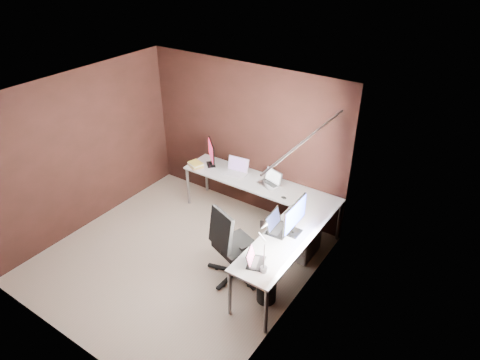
% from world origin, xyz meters
% --- Properties ---
extents(room, '(3.60, 3.60, 2.50)m').
position_xyz_m(room, '(0.34, 0.07, 1.28)').
color(room, gray).
rests_on(room, ground).
extents(desk, '(2.65, 2.25, 0.73)m').
position_xyz_m(desk, '(0.84, 1.04, 0.68)').
color(desk, silver).
rests_on(desk, ground).
extents(drawer_pedestal, '(0.42, 0.50, 0.60)m').
position_xyz_m(drawer_pedestal, '(1.43, 1.15, 0.30)').
color(drawer_pedestal, silver).
rests_on(drawer_pedestal, ground).
extents(monitor_left, '(0.37, 0.36, 0.43)m').
position_xyz_m(monitor_left, '(-0.50, 1.54, 0.97)').
color(monitor_left, black).
rests_on(monitor_left, desk).
extents(monitor_right, '(0.14, 0.59, 0.48)m').
position_xyz_m(monitor_right, '(1.53, 0.65, 1.00)').
color(monitor_right, black).
rests_on(monitor_right, desk).
extents(laptop_white, '(0.40, 0.30, 0.25)m').
position_xyz_m(laptop_white, '(0.00, 1.55, 0.78)').
color(laptop_white, silver).
rests_on(laptop_white, desk).
extents(laptop_silver, '(0.39, 0.33, 0.23)m').
position_xyz_m(laptop_silver, '(0.65, 1.55, 0.78)').
color(laptop_silver, silver).
rests_on(laptop_silver, desk).
extents(laptop_black_big, '(0.29, 0.39, 0.25)m').
position_xyz_m(laptop_black_big, '(1.31, 0.60, 0.78)').
color(laptop_black_big, black).
rests_on(laptop_black_big, desk).
extents(laptop_black_small, '(0.28, 0.32, 0.19)m').
position_xyz_m(laptop_black_small, '(1.42, -0.14, 0.77)').
color(laptop_black_small, black).
rests_on(laptop_black_small, desk).
extents(book_stack, '(0.32, 0.30, 0.08)m').
position_xyz_m(book_stack, '(-0.69, 1.34, 0.77)').
color(book_stack, '#A87F5A').
rests_on(book_stack, desk).
extents(mouse_left, '(0.10, 0.07, 0.04)m').
position_xyz_m(mouse_left, '(-0.63, 1.37, 0.75)').
color(mouse_left, black).
rests_on(mouse_left, desk).
extents(mouse_corner, '(0.10, 0.07, 0.04)m').
position_xyz_m(mouse_corner, '(1.02, 1.30, 0.75)').
color(mouse_corner, black).
rests_on(mouse_corner, desk).
extents(desk_lamp, '(0.20, 0.23, 0.63)m').
position_xyz_m(desk_lamp, '(1.53, -0.14, 1.13)').
color(desk_lamp, slate).
rests_on(desk_lamp, desk).
extents(office_chair, '(0.64, 0.67, 1.14)m').
position_xyz_m(office_chair, '(0.88, 0.19, 0.33)').
color(office_chair, black).
rests_on(office_chair, ground).
extents(wastebasket, '(0.33, 0.33, 0.29)m').
position_xyz_m(wastebasket, '(1.50, 0.04, 0.15)').
color(wastebasket, black).
rests_on(wastebasket, ground).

